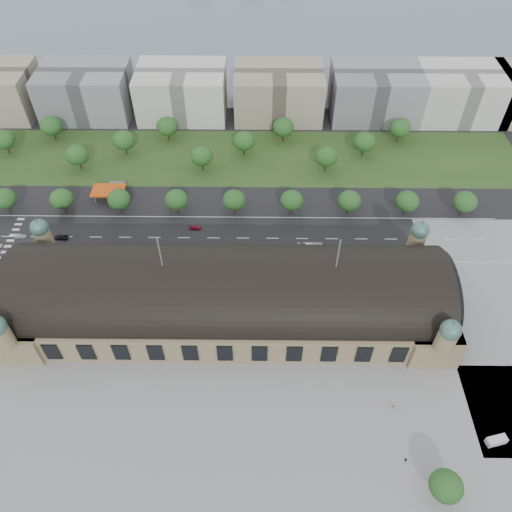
{
  "coord_description": "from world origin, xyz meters",
  "views": [
    {
      "loc": [
        10.7,
        -105.22,
        143.1
      ],
      "look_at": [
        9.52,
        15.11,
        14.0
      ],
      "focal_mm": 35.0,
      "sensor_mm": 36.0,
      "label": 1
    }
  ],
  "objects_px": {
    "parked_car_4": "(155,268)",
    "parked_car_6": "(139,265)",
    "parked_car_2": "(45,262)",
    "parked_car_5": "(151,268)",
    "traffic_car_3": "(195,228)",
    "pedestrian_0": "(393,407)",
    "traffic_car_4": "(258,256)",
    "parked_car_1": "(84,267)",
    "traffic_car_1": "(20,236)",
    "parked_car_3": "(110,267)",
    "parked_car_0": "(32,259)",
    "bus_east": "(311,247)",
    "van_south": "(495,441)",
    "traffic_car_2": "(61,237)",
    "pedestrian_4": "(406,460)",
    "petrol_station": "(113,189)",
    "bus_mid": "(216,254)",
    "bus_west": "(197,255)",
    "traffic_car_6": "(396,256)",
    "pedestrian_3": "(498,440)"
  },
  "relations": [
    {
      "from": "traffic_car_2",
      "to": "traffic_car_6",
      "type": "bearing_deg",
      "value": 90.67
    },
    {
      "from": "parked_car_1",
      "to": "bus_mid",
      "type": "relative_size",
      "value": 0.37
    },
    {
      "from": "parked_car_0",
      "to": "parked_car_5",
      "type": "relative_size",
      "value": 0.97
    },
    {
      "from": "pedestrian_0",
      "to": "traffic_car_1",
      "type": "bearing_deg",
      "value": 164.72
    },
    {
      "from": "traffic_car_4",
      "to": "parked_car_1",
      "type": "bearing_deg",
      "value": -86.86
    },
    {
      "from": "parked_car_3",
      "to": "parked_car_6",
      "type": "xyz_separation_m",
      "value": [
        11.03,
        1.47,
        0.06
      ]
    },
    {
      "from": "traffic_car_1",
      "to": "parked_car_3",
      "type": "distance_m",
      "value": 43.11
    },
    {
      "from": "traffic_car_4",
      "to": "parked_car_0",
      "type": "relative_size",
      "value": 0.83
    },
    {
      "from": "van_south",
      "to": "traffic_car_4",
      "type": "bearing_deg",
      "value": 119.44
    },
    {
      "from": "parked_car_1",
      "to": "bus_mid",
      "type": "distance_m",
      "value": 50.7
    },
    {
      "from": "parked_car_2",
      "to": "parked_car_5",
      "type": "distance_m",
      "value": 41.36
    },
    {
      "from": "traffic_car_2",
      "to": "parked_car_2",
      "type": "xyz_separation_m",
      "value": [
        -2.51,
        -13.85,
        -0.01
      ]
    },
    {
      "from": "parked_car_3",
      "to": "parked_car_5",
      "type": "xyz_separation_m",
      "value": [
        15.79,
        0.0,
        -0.04
      ]
    },
    {
      "from": "traffic_car_2",
      "to": "pedestrian_4",
      "type": "distance_m",
      "value": 150.58
    },
    {
      "from": "parked_car_2",
      "to": "van_south",
      "type": "xyz_separation_m",
      "value": [
        151.48,
        -68.72,
        0.47
      ]
    },
    {
      "from": "traffic_car_3",
      "to": "parked_car_2",
      "type": "height_order",
      "value": "parked_car_2"
    },
    {
      "from": "bus_mid",
      "to": "bus_east",
      "type": "distance_m",
      "value": 37.57
    },
    {
      "from": "traffic_car_2",
      "to": "traffic_car_1",
      "type": "bearing_deg",
      "value": -86.97
    },
    {
      "from": "parked_car_3",
      "to": "pedestrian_0",
      "type": "bearing_deg",
      "value": 25.11
    },
    {
      "from": "van_south",
      "to": "pedestrian_3",
      "type": "bearing_deg",
      "value": 9.02
    },
    {
      "from": "petrol_station",
      "to": "van_south",
      "type": "height_order",
      "value": "petrol_station"
    },
    {
      "from": "traffic_car_2",
      "to": "parked_car_0",
      "type": "bearing_deg",
      "value": -29.31
    },
    {
      "from": "parked_car_1",
      "to": "parked_car_6",
      "type": "distance_m",
      "value": 20.92
    },
    {
      "from": "traffic_car_4",
      "to": "bus_west",
      "type": "distance_m",
      "value": 24.14
    },
    {
      "from": "parked_car_3",
      "to": "van_south",
      "type": "distance_m",
      "value": 142.44
    },
    {
      "from": "parked_car_0",
      "to": "parked_car_1",
      "type": "height_order",
      "value": "parked_car_0"
    },
    {
      "from": "parked_car_4",
      "to": "parked_car_6",
      "type": "distance_m",
      "value": 6.49
    },
    {
      "from": "pedestrian_0",
      "to": "parked_car_3",
      "type": "bearing_deg",
      "value": 162.75
    },
    {
      "from": "pedestrian_4",
      "to": "pedestrian_0",
      "type": "bearing_deg",
      "value": -124.17
    },
    {
      "from": "traffic_car_3",
      "to": "parked_car_0",
      "type": "distance_m",
      "value": 64.6
    },
    {
      "from": "petrol_station",
      "to": "bus_east",
      "type": "height_order",
      "value": "petrol_station"
    },
    {
      "from": "traffic_car_2",
      "to": "traffic_car_4",
      "type": "xyz_separation_m",
      "value": [
        79.99,
        -9.57,
        -0.08
      ]
    },
    {
      "from": "pedestrian_3",
      "to": "bus_mid",
      "type": "bearing_deg",
      "value": -10.53
    },
    {
      "from": "traffic_car_1",
      "to": "bus_west",
      "type": "bearing_deg",
      "value": -101.11
    },
    {
      "from": "traffic_car_1",
      "to": "pedestrian_0",
      "type": "relative_size",
      "value": 2.31
    },
    {
      "from": "parked_car_0",
      "to": "bus_east",
      "type": "height_order",
      "value": "bus_east"
    },
    {
      "from": "pedestrian_3",
      "to": "traffic_car_3",
      "type": "bearing_deg",
      "value": -13.16
    },
    {
      "from": "traffic_car_1",
      "to": "parked_car_2",
      "type": "relative_size",
      "value": 0.85
    },
    {
      "from": "parked_car_2",
      "to": "pedestrian_4",
      "type": "height_order",
      "value": "pedestrian_4"
    },
    {
      "from": "bus_mid",
      "to": "traffic_car_3",
      "type": "bearing_deg",
      "value": 26.03
    },
    {
      "from": "parked_car_4",
      "to": "pedestrian_3",
      "type": "relative_size",
      "value": 2.53
    },
    {
      "from": "bus_west",
      "to": "parked_car_5",
      "type": "bearing_deg",
      "value": 106.71
    },
    {
      "from": "petrol_station",
      "to": "parked_car_1",
      "type": "relative_size",
      "value": 2.95
    },
    {
      "from": "traffic_car_1",
      "to": "bus_west",
      "type": "height_order",
      "value": "bus_west"
    },
    {
      "from": "parked_car_6",
      "to": "pedestrian_0",
      "type": "height_order",
      "value": "pedestrian_0"
    },
    {
      "from": "petrol_station",
      "to": "traffic_car_1",
      "type": "xyz_separation_m",
      "value": [
        -32.51,
        -27.73,
        -2.23
      ]
    },
    {
      "from": "parked_car_1",
      "to": "parked_car_5",
      "type": "distance_m",
      "value": 25.62
    },
    {
      "from": "bus_mid",
      "to": "pedestrian_0",
      "type": "bearing_deg",
      "value": -142.42
    },
    {
      "from": "traffic_car_3",
      "to": "parked_car_0",
      "type": "relative_size",
      "value": 1.0
    },
    {
      "from": "traffic_car_3",
      "to": "pedestrian_0",
      "type": "height_order",
      "value": "pedestrian_0"
    }
  ]
}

